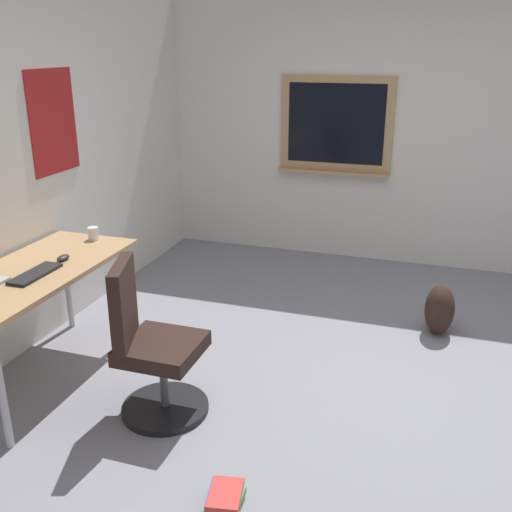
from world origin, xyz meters
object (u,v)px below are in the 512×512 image
office_chair (151,351)px  coffee_mug (93,233)px  keyboard (35,274)px  desk (34,281)px  backpack (440,309)px  computer_mouse (63,258)px  book_stack_on_floor (225,500)px

office_chair → coffee_mug: size_ratio=10.33×
keyboard → desk: bearing=48.2°
office_chair → desk: bearing=81.5°
desk → coffee_mug: size_ratio=16.02×
office_chair → keyboard: (0.06, 0.79, 0.36)m
desk → coffee_mug: 0.65m
coffee_mug → desk: bearing=177.1°
office_chair → coffee_mug: 1.20m
desk → keyboard: bearing=-131.8°
backpack → computer_mouse: bearing=118.0°
keyboard → computer_mouse: size_ratio=3.56×
backpack → book_stack_on_floor: backpack is taller
backpack → book_stack_on_floor: size_ratio=1.48×
desk → backpack: desk is taller
desk → coffee_mug: (0.64, -0.03, 0.12)m
computer_mouse → keyboard: bearing=180.0°
desk → backpack: size_ratio=3.82×
desk → book_stack_on_floor: (-0.74, -1.56, -0.63)m
computer_mouse → coffee_mug: coffee_mug is taller
book_stack_on_floor → desk: bearing=64.5°
desk → computer_mouse: computer_mouse is taller
backpack → coffee_mug: bearing=109.0°
keyboard → book_stack_on_floor: bearing=-114.4°
office_chair → computer_mouse: (0.34, 0.79, 0.37)m
book_stack_on_floor → coffee_mug: bearing=47.9°
computer_mouse → backpack: 2.74m
keyboard → coffee_mug: bearing=4.0°
office_chair → coffee_mug: office_chair is taller
office_chair → book_stack_on_floor: (-0.61, -0.69, -0.35)m
keyboard → backpack: bearing=-56.9°
keyboard → computer_mouse: bearing=-0.0°
desk → book_stack_on_floor: 1.84m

